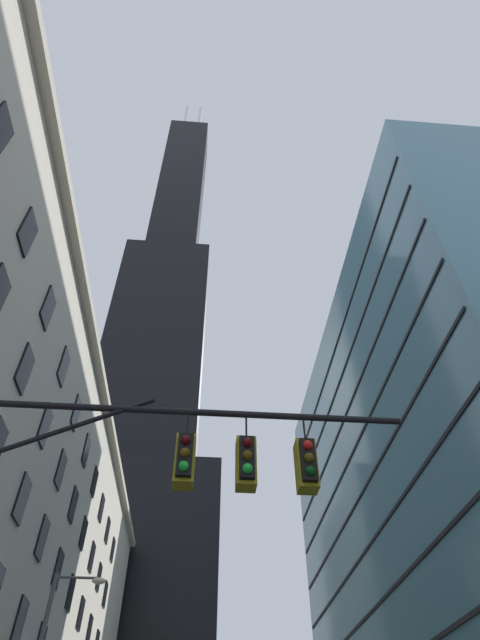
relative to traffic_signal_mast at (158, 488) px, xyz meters
name	(u,v)px	position (x,y,z in m)	size (l,w,h in m)	color
dark_skyscraper	(149,410)	(-10.37, 74.66, 51.94)	(27.89, 27.89, 198.24)	black
glass_office_midrise	(463,498)	(23.25, 31.02, 15.07)	(18.76, 46.63, 41.33)	teal
traffic_signal_mast	(158,488)	(0.00, 0.00, 0.00)	(9.03, 0.63, 7.43)	black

